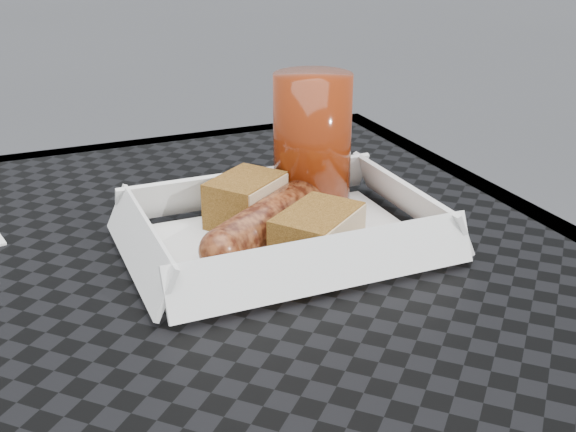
{
  "coord_description": "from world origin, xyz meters",
  "views": [
    {
      "loc": [
        -0.06,
        -0.43,
        1.0
      ],
      "look_at": [
        0.15,
        0.05,
        0.78
      ],
      "focal_mm": 45.0,
      "sensor_mm": 36.0,
      "label": 1
    }
  ],
  "objects_px": {
    "patio_table": "(126,408)",
    "drink_glass": "(312,143)",
    "bratwurst": "(274,216)",
    "food_tray": "(283,243)"
  },
  "relations": [
    {
      "from": "patio_table",
      "to": "drink_glass",
      "type": "relative_size",
      "value": 6.44
    },
    {
      "from": "patio_table",
      "to": "bratwurst",
      "type": "height_order",
      "value": "bratwurst"
    },
    {
      "from": "drink_glass",
      "to": "patio_table",
      "type": "bearing_deg",
      "value": -148.31
    },
    {
      "from": "drink_glass",
      "to": "bratwurst",
      "type": "bearing_deg",
      "value": -138.37
    },
    {
      "from": "bratwurst",
      "to": "drink_glass",
      "type": "bearing_deg",
      "value": 41.63
    },
    {
      "from": "bratwurst",
      "to": "drink_glass",
      "type": "height_order",
      "value": "drink_glass"
    },
    {
      "from": "patio_table",
      "to": "food_tray",
      "type": "relative_size",
      "value": 3.64
    },
    {
      "from": "food_tray",
      "to": "bratwurst",
      "type": "distance_m",
      "value": 0.02
    },
    {
      "from": "bratwurst",
      "to": "food_tray",
      "type": "bearing_deg",
      "value": -77.92
    },
    {
      "from": "food_tray",
      "to": "bratwurst",
      "type": "bearing_deg",
      "value": 102.08
    }
  ]
}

